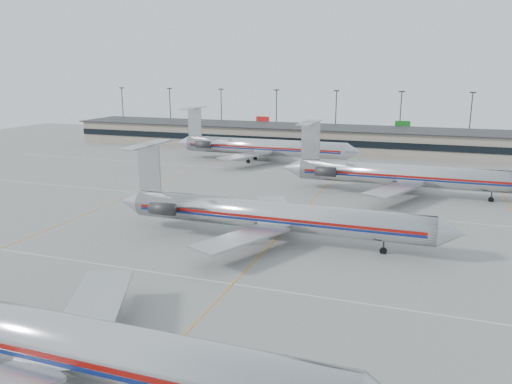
% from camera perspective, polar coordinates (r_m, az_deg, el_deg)
% --- Properties ---
extents(ground, '(260.00, 260.00, 0.00)m').
position_cam_1_polar(ground, '(42.54, -7.92, -15.60)').
color(ground, gray).
rests_on(ground, ground).
extents(apron_markings, '(160.00, 0.15, 0.02)m').
position_cam_1_polar(apron_markings, '(50.64, -2.67, -10.46)').
color(apron_markings, silver).
rests_on(apron_markings, ground).
extents(terminal, '(162.00, 17.00, 6.25)m').
position_cam_1_polar(terminal, '(133.06, 11.74, 5.85)').
color(terminal, gray).
rests_on(terminal, ground).
extents(light_mast_row, '(163.60, 0.40, 15.28)m').
position_cam_1_polar(light_mast_row, '(146.31, 12.61, 8.63)').
color(light_mast_row, '#38383D').
rests_on(light_mast_row, ground).
extents(jet_foreground, '(46.98, 27.66, 12.30)m').
position_cam_1_polar(jet_foreground, '(37.24, -23.38, -14.96)').
color(jet_foreground, silver).
rests_on(jet_foreground, ground).
extents(jet_second_row, '(44.18, 26.02, 11.56)m').
position_cam_1_polar(jet_second_row, '(61.86, 1.35, -2.60)').
color(jet_second_row, silver).
rests_on(jet_second_row, ground).
extents(jet_third_row, '(44.27, 27.23, 12.11)m').
position_cam_1_polar(jet_third_row, '(88.20, 16.56, 1.89)').
color(jet_third_row, silver).
rests_on(jet_third_row, ground).
extents(jet_back_row, '(44.94, 27.64, 12.29)m').
position_cam_1_polar(jet_back_row, '(115.92, 0.46, 5.21)').
color(jet_back_row, silver).
rests_on(jet_back_row, ground).
extents(ramp_worker_near, '(0.70, 0.63, 1.61)m').
position_cam_1_polar(ramp_worker_near, '(35.68, -8.62, -20.42)').
color(ramp_worker_near, '#A4BF12').
rests_on(ramp_worker_near, ground).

